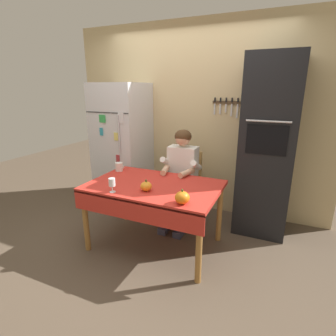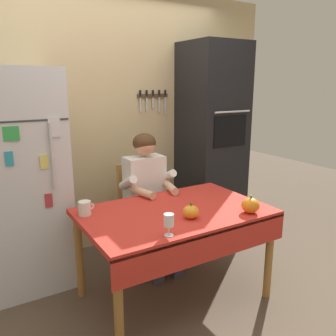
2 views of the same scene
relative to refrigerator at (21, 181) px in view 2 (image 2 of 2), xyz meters
name	(u,v)px [view 2 (image 2 of 2)]	position (x,y,z in m)	size (l,w,h in m)	color
ground_plane	(181,302)	(0.95, -0.96, -0.90)	(10.00, 10.00, 0.00)	brown
back_wall_assembly	(114,121)	(1.00, 0.39, 0.40)	(3.70, 0.13, 2.60)	#D1B784
refrigerator	(21,181)	(0.00, 0.00, 0.00)	(0.68, 0.71, 1.80)	silver
wall_oven	(211,141)	(2.00, 0.04, 0.15)	(0.60, 0.64, 2.10)	black
dining_table	(176,221)	(0.95, -0.88, -0.24)	(1.40, 0.90, 0.74)	#9E6B33
chair_behind_person	(139,206)	(1.03, -0.09, -0.39)	(0.40, 0.40, 0.93)	tan
seated_person	(148,189)	(1.03, -0.28, -0.16)	(0.47, 0.55, 1.25)	#38384C
coffee_mug	(85,208)	(0.34, -0.61, -0.11)	(0.12, 0.09, 0.10)	white
wine_glass	(169,221)	(0.68, -1.23, -0.06)	(0.07, 0.07, 0.15)	white
pumpkin_large	(191,212)	(0.96, -1.06, -0.11)	(0.12, 0.12, 0.12)	orange
pumpkin_medium	(250,205)	(1.40, -1.20, -0.10)	(0.13, 0.13, 0.14)	orange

